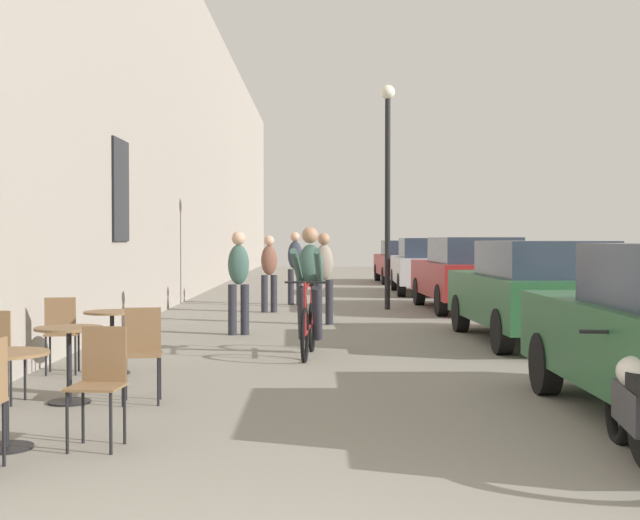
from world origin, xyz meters
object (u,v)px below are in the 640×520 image
cafe_chair_mid_toward_street (141,347)px  parked_motorcycle (640,407)px  cafe_table_far (111,328)px  parked_car_fifth (403,261)px  parked_car_fourth (427,265)px  cafe_table_near (4,379)px  street_lamp (386,167)px  pedestrian_furthest (294,264)px  cyclist_on_bicycle (308,294)px  pedestrian_far (268,269)px  cafe_chair_far_toward_street (60,329)px  parked_car_second (534,290)px  cafe_table_mid (68,348)px  cafe_chair_near_toward_wall (99,378)px  pedestrian_near (237,277)px  parked_car_third (468,273)px  pedestrian_mid (323,273)px

cafe_chair_mid_toward_street → parked_motorcycle: size_ratio=0.42×
cafe_chair_mid_toward_street → cafe_table_far: cafe_chair_mid_toward_street is taller
cafe_table_far → parked_car_fifth: parked_car_fifth is taller
cafe_table_far → parked_car_fourth: size_ratio=0.16×
cafe_table_near → street_lamp: (3.80, 12.59, 2.59)m
pedestrian_furthest → parked_motorcycle: size_ratio=0.80×
cyclist_on_bicycle → pedestrian_far: 6.70m
cafe_chair_far_toward_street → parked_car_fourth: bearing=67.5°
pedestrian_far → pedestrian_furthest: 2.16m
pedestrian_far → parked_car_second: (4.27, -5.28, -0.12)m
cafe_table_mid → pedestrian_furthest: bearing=81.6°
cafe_chair_near_toward_wall → pedestrian_near: 7.51m
cyclist_on_bicycle → cafe_table_near: bearing=-112.9°
pedestrian_near → parked_car_third: (4.52, 4.71, -0.12)m
pedestrian_far → pedestrian_furthest: (0.48, 2.10, 0.05)m
pedestrian_mid → parked_car_third: 4.39m
pedestrian_near → parked_car_second: size_ratio=0.38×
cafe_table_near → parked_motorcycle: bearing=-6.1°
cafe_chair_near_toward_wall → parked_car_second: bearing=53.1°
cafe_chair_mid_toward_street → parked_car_fourth: (4.72, 16.04, 0.29)m
cafe_chair_near_toward_wall → parked_car_fourth: size_ratio=0.20×
parked_car_third → parked_car_fifth: parked_car_third is taller
cafe_chair_near_toward_wall → cafe_chair_far_toward_street: bearing=110.9°
pedestrian_furthest → parked_car_fifth: 10.59m
cafe_table_near → parked_car_fifth: 24.47m
cafe_chair_near_toward_wall → pedestrian_far: bearing=87.2°
pedestrian_mid → pedestrian_furthest: size_ratio=0.97×
pedestrian_near → pedestrian_furthest: (0.73, 6.34, 0.02)m
pedestrian_furthest → parked_car_third: pedestrian_furthest is taller
street_lamp → parked_car_second: size_ratio=1.13×
cafe_table_far → parked_car_second: parked_car_second is taller
cafe_chair_near_toward_wall → pedestrian_furthest: bearing=85.6°
cafe_table_mid → cafe_chair_far_toward_street: cafe_chair_far_toward_street is taller
pedestrian_far → parked_motorcycle: size_ratio=0.76×
pedestrian_far → parked_car_third: 4.31m
cafe_chair_far_toward_street → street_lamp: (4.43, 9.10, 2.59)m
cyclist_on_bicycle → street_lamp: street_lamp is taller
cafe_table_far → parked_car_third: 10.36m
pedestrian_far → cafe_chair_mid_toward_street: bearing=-93.6°
pedestrian_near → parked_motorcycle: 8.80m
cafe_table_mid → cafe_chair_near_toward_wall: bearing=-67.0°
cafe_chair_near_toward_wall → parked_car_third: size_ratio=0.20×
cafe_table_mid → cafe_chair_mid_toward_street: (0.68, 0.08, -0.00)m
cafe_table_near → parked_car_second: 8.55m
cafe_chair_near_toward_wall → cafe_table_mid: (-0.72, 1.70, 0.00)m
street_lamp → parked_motorcycle: bearing=-86.9°
cafe_table_far → parked_car_fifth: bearing=75.3°
cafe_chair_far_toward_street → cyclist_on_bicycle: bearing=30.8°
cafe_table_mid → cyclist_on_bicycle: (2.23, 3.38, 0.29)m
pedestrian_far → parked_car_fifth: bearing=71.7°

